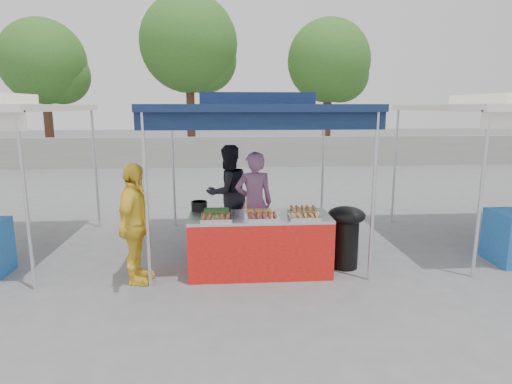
{
  "coord_description": "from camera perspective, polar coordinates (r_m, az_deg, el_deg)",
  "views": [
    {
      "loc": [
        -0.48,
        -5.97,
        2.37
      ],
      "look_at": [
        0.0,
        0.6,
        1.05
      ],
      "focal_mm": 30.0,
      "sensor_mm": 36.0,
      "label": 1
    }
  ],
  "objects": [
    {
      "name": "ground_plane",
      "position": [
        6.44,
        0.4,
        -10.26
      ],
      "size": [
        80.0,
        80.0,
        0.0
      ],
      "primitive_type": "plane",
      "color": "slate"
    },
    {
      "name": "back_wall",
      "position": [
        17.07,
        -2.58,
        5.35
      ],
      "size": [
        40.0,
        0.25,
        1.2
      ],
      "primitive_type": "cube",
      "color": "gray",
      "rests_on": "ground_plane"
    },
    {
      "name": "main_canopy",
      "position": [
        6.95,
        -0.23,
        11.33
      ],
      "size": [
        3.2,
        3.2,
        2.57
      ],
      "color": "silver",
      "rests_on": "ground_plane"
    },
    {
      "name": "tree_0",
      "position": [
        20.11,
        -26.06,
        14.92
      ],
      "size": [
        3.49,
        3.42,
        5.88
      ],
      "color": "#4A2B1C",
      "rests_on": "ground_plane"
    },
    {
      "name": "tree_1",
      "position": [
        19.13,
        -8.47,
        18.46
      ],
      "size": [
        4.07,
        4.07,
        7.0
      ],
      "color": "#4A2B1C",
      "rests_on": "ground_plane"
    },
    {
      "name": "tree_2",
      "position": [
        19.39,
        10.05,
        16.4
      ],
      "size": [
        3.57,
        3.53,
        6.06
      ],
      "color": "#4A2B1C",
      "rests_on": "ground_plane"
    },
    {
      "name": "vendor_table",
      "position": [
        6.2,
        0.48,
        -6.95
      ],
      "size": [
        2.0,
        0.8,
        0.85
      ],
      "color": "red",
      "rests_on": "ground_plane"
    },
    {
      "name": "food_tray_fl",
      "position": [
        5.82,
        -5.33,
        -3.5
      ],
      "size": [
        0.42,
        0.3,
        0.07
      ],
      "color": "white",
      "rests_on": "vendor_table"
    },
    {
      "name": "food_tray_fm",
      "position": [
        5.84,
        0.96,
        -3.39
      ],
      "size": [
        0.42,
        0.3,
        0.07
      ],
      "color": "white",
      "rests_on": "vendor_table"
    },
    {
      "name": "food_tray_fr",
      "position": [
        5.92,
        6.44,
        -3.27
      ],
      "size": [
        0.42,
        0.3,
        0.07
      ],
      "color": "white",
      "rests_on": "vendor_table"
    },
    {
      "name": "food_tray_bl",
      "position": [
        6.15,
        -5.3,
        -2.69
      ],
      "size": [
        0.42,
        0.3,
        0.07
      ],
      "color": "white",
      "rests_on": "vendor_table"
    },
    {
      "name": "food_tray_bm",
      "position": [
        6.13,
        0.4,
        -2.7
      ],
      "size": [
        0.42,
        0.3,
        0.07
      ],
      "color": "white",
      "rests_on": "vendor_table"
    },
    {
      "name": "food_tray_br",
      "position": [
        6.26,
        6.29,
        -2.46
      ],
      "size": [
        0.42,
        0.3,
        0.07
      ],
      "color": "white",
      "rests_on": "vendor_table"
    },
    {
      "name": "cooking_pot",
      "position": [
        6.41,
        -7.58,
        -1.85
      ],
      "size": [
        0.23,
        0.23,
        0.14
      ],
      "primitive_type": "cylinder",
      "color": "black",
      "rests_on": "vendor_table"
    },
    {
      "name": "skewer_cup",
      "position": [
        5.88,
        -1.31,
        -3.16
      ],
      "size": [
        0.07,
        0.07,
        0.09
      ],
      "primitive_type": "cylinder",
      "color": "silver",
      "rests_on": "vendor_table"
    },
    {
      "name": "wok_burner",
      "position": [
        6.48,
        11.88,
        -5.19
      ],
      "size": [
        0.56,
        0.56,
        0.93
      ],
      "rotation": [
        0.0,
        0.0,
        0.16
      ],
      "color": "black",
      "rests_on": "ground_plane"
    },
    {
      "name": "crate_left",
      "position": [
        7.01,
        -4.34,
        -7.02
      ],
      "size": [
        0.56,
        0.39,
        0.34
      ],
      "primitive_type": "cube",
      "color": "#1642BA",
      "rests_on": "ground_plane"
    },
    {
      "name": "crate_right",
      "position": [
        7.02,
        3.05,
        -7.23
      ],
      "size": [
        0.45,
        0.32,
        0.27
      ],
      "primitive_type": "cube",
      "color": "#1642BA",
      "rests_on": "ground_plane"
    },
    {
      "name": "crate_stacked",
      "position": [
        6.94,
        3.07,
        -5.13
      ],
      "size": [
        0.44,
        0.31,
        0.26
      ],
      "primitive_type": "cube",
      "color": "#1642BA",
      "rests_on": "crate_right"
    },
    {
      "name": "vendor_woman",
      "position": [
        6.89,
        -0.26,
        -1.52
      ],
      "size": [
        0.65,
        0.46,
        1.68
      ],
      "primitive_type": "imported",
      "rotation": [
        0.0,
        0.0,
        3.25
      ],
      "color": "#9E6492",
      "rests_on": "ground_plane"
    },
    {
      "name": "helper_man",
      "position": [
        7.67,
        -3.75,
        -0.08
      ],
      "size": [
        1.04,
        0.97,
        1.71
      ],
      "primitive_type": "imported",
      "rotation": [
        0.0,
        0.0,
        3.66
      ],
      "color": "#222228",
      "rests_on": "ground_plane"
    },
    {
      "name": "customer_person",
      "position": [
        5.96,
        -15.83,
        -4.15
      ],
      "size": [
        0.52,
        1.01,
        1.65
      ],
      "primitive_type": "imported",
      "rotation": [
        0.0,
        0.0,
        1.44
      ],
      "color": "yellow",
      "rests_on": "ground_plane"
    }
  ]
}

